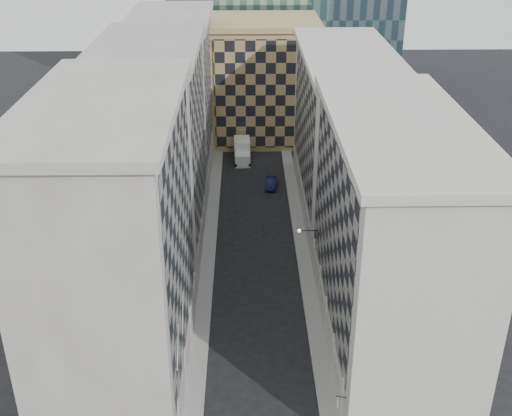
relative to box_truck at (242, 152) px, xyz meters
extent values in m
cube|color=gray|center=(-3.72, -27.51, -1.27)|extent=(1.50, 100.00, 0.15)
cube|color=gray|center=(6.78, -27.51, -1.27)|extent=(1.50, 100.00, 0.15)
cube|color=gray|center=(-9.47, -46.51, 10.15)|extent=(10.00, 22.00, 23.00)
cube|color=gray|center=(-4.59, -46.51, 11.65)|extent=(0.25, 19.36, 18.00)
cube|color=gray|center=(-4.67, -46.51, 0.25)|extent=(0.45, 21.12, 3.20)
cube|color=gray|center=(-9.47, -46.51, 22.00)|extent=(10.80, 22.80, 0.70)
cylinder|color=gray|center=(-4.82, -49.26, 0.85)|extent=(0.90, 0.90, 4.40)
cylinder|color=gray|center=(-4.82, -43.76, 0.85)|extent=(0.90, 0.90, 4.40)
cylinder|color=gray|center=(-4.82, -38.26, 0.85)|extent=(0.90, 0.90, 4.40)
cube|color=gray|center=(-9.47, -24.51, 9.65)|extent=(10.00, 22.00, 22.00)
cube|color=gray|center=(-4.59, -24.51, 11.15)|extent=(0.25, 19.36, 17.00)
cube|color=gray|center=(-4.67, -24.51, 0.25)|extent=(0.45, 21.12, 3.20)
cube|color=gray|center=(-9.47, -24.51, 21.00)|extent=(10.80, 22.80, 0.70)
cylinder|color=gray|center=(-4.82, -32.76, 0.85)|extent=(0.90, 0.90, 4.40)
cylinder|color=gray|center=(-4.82, -27.26, 0.85)|extent=(0.90, 0.90, 4.40)
cylinder|color=gray|center=(-4.82, -21.76, 0.85)|extent=(0.90, 0.90, 4.40)
cylinder|color=gray|center=(-4.82, -16.26, 0.85)|extent=(0.90, 0.90, 4.40)
cube|color=gray|center=(-9.47, -2.51, 9.15)|extent=(10.00, 22.00, 21.00)
cube|color=gray|center=(-4.59, -2.51, 10.65)|extent=(0.25, 19.36, 16.00)
cube|color=gray|center=(-4.67, -2.51, 0.25)|extent=(0.45, 21.12, 3.20)
cube|color=gray|center=(-9.47, -2.51, 20.00)|extent=(10.80, 22.80, 0.70)
cylinder|color=gray|center=(-4.82, -10.76, 0.85)|extent=(0.90, 0.90, 4.40)
cylinder|color=gray|center=(-4.82, -5.26, 0.85)|extent=(0.90, 0.90, 4.40)
cylinder|color=gray|center=(-4.82, 0.24, 0.85)|extent=(0.90, 0.90, 4.40)
cylinder|color=gray|center=(-4.82, 5.74, 0.85)|extent=(0.90, 0.90, 4.40)
cube|color=beige|center=(12.53, -42.51, 8.65)|extent=(10.00, 26.00, 20.00)
cube|color=gray|center=(7.65, -42.51, 10.15)|extent=(0.25, 22.88, 15.00)
cube|color=beige|center=(7.73, -42.51, 0.25)|extent=(0.45, 24.96, 3.20)
cube|color=beige|center=(12.53, -42.51, 19.00)|extent=(10.80, 26.80, 0.70)
cylinder|color=beige|center=(7.88, -52.91, 0.85)|extent=(0.90, 0.90, 4.40)
cylinder|color=beige|center=(7.88, -47.71, 0.85)|extent=(0.90, 0.90, 4.40)
cylinder|color=beige|center=(7.88, -42.51, 0.85)|extent=(0.90, 0.90, 4.40)
cylinder|color=beige|center=(7.88, -37.31, 0.85)|extent=(0.90, 0.90, 4.40)
cylinder|color=beige|center=(7.88, -32.11, 0.85)|extent=(0.90, 0.90, 4.40)
cube|color=beige|center=(12.53, -15.51, 8.15)|extent=(10.00, 28.00, 19.00)
cube|color=gray|center=(7.65, -15.51, 9.65)|extent=(0.25, 24.64, 14.00)
cube|color=beige|center=(7.73, -15.51, 0.25)|extent=(0.45, 26.88, 3.20)
cube|color=beige|center=(12.53, -15.51, 18.00)|extent=(10.80, 28.80, 0.70)
cube|color=tan|center=(3.53, 10.49, 7.65)|extent=(16.00, 14.00, 18.00)
cube|color=tan|center=(3.53, 3.39, 7.65)|extent=(15.20, 0.25, 16.50)
cube|color=tan|center=(3.53, 10.49, 17.05)|extent=(16.80, 14.80, 0.80)
cube|color=#312D26|center=(1.53, 24.49, 12.65)|extent=(6.00, 6.00, 28.00)
cylinder|color=gray|center=(-4.37, -53.51, 6.65)|extent=(0.10, 2.33, 2.33)
cylinder|color=gray|center=(-4.37, -49.51, 6.65)|extent=(0.10, 2.33, 2.33)
cylinder|color=black|center=(6.63, -33.51, 4.85)|extent=(1.80, 0.08, 0.08)
sphere|color=#FFE5B2|center=(5.73, -33.51, 4.85)|extent=(0.36, 0.36, 0.36)
cube|color=white|center=(0.06, -1.88, -0.45)|extent=(2.27, 2.46, 1.80)
cube|color=white|center=(-0.02, 0.71, 0.20)|extent=(2.40, 3.66, 3.10)
cylinder|color=black|center=(-0.92, -2.71, -0.90)|extent=(0.33, 0.91, 0.90)
cylinder|color=black|center=(1.08, -2.65, -0.90)|extent=(0.33, 0.91, 0.90)
cylinder|color=black|center=(-1.06, 1.88, -0.90)|extent=(0.33, 0.91, 0.90)
cylinder|color=black|center=(0.94, 1.94, -0.90)|extent=(0.33, 0.91, 0.90)
imported|color=#10143C|center=(3.93, -9.78, -0.72)|extent=(1.74, 3.95, 1.26)
cylinder|color=black|center=(7.13, -54.51, 2.84)|extent=(0.77, 0.28, 0.06)
cube|color=beige|center=(6.93, -54.51, 2.45)|extent=(0.25, 0.67, 0.68)
camera|label=1|loc=(0.44, -89.07, 35.24)|focal=45.00mm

